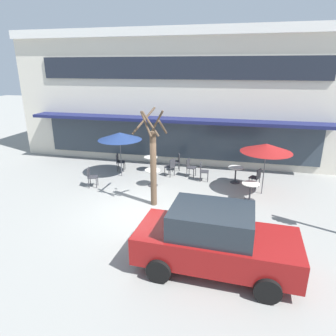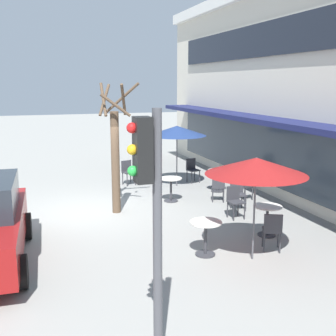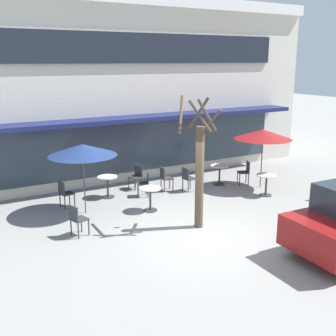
{
  "view_description": "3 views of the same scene",
  "coord_description": "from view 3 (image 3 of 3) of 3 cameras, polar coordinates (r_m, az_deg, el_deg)",
  "views": [
    {
      "loc": [
        3.32,
        -9.62,
        5.17
      ],
      "look_at": [
        0.49,
        2.27,
        1.01
      ],
      "focal_mm": 32.0,
      "sensor_mm": 36.0,
      "label": 1
    },
    {
      "loc": [
        11.92,
        -1.6,
        3.69
      ],
      "look_at": [
        -0.3,
        2.48,
        1.08
      ],
      "focal_mm": 45.0,
      "sensor_mm": 36.0,
      "label": 2
    },
    {
      "loc": [
        -6.14,
        -8.67,
        4.68
      ],
      "look_at": [
        0.59,
        2.99,
        1.2
      ],
      "focal_mm": 45.0,
      "sensor_mm": 36.0,
      "label": 3
    }
  ],
  "objects": [
    {
      "name": "cafe_chair_4",
      "position": [
        16.47,
        10.41,
        -0.38
      ],
      "size": [
        0.53,
        0.53,
        0.89
      ],
      "color": "#333338",
      "rests_on": "ground"
    },
    {
      "name": "cafe_table_by_tree",
      "position": [
        16.24,
        7.0,
        -0.49
      ],
      "size": [
        0.7,
        0.7,
        0.76
      ],
      "color": "#333338",
      "rests_on": "ground"
    },
    {
      "name": "cafe_table_near_wall",
      "position": [
        14.77,
        -8.18,
        -2.05
      ],
      "size": [
        0.7,
        0.7,
        0.76
      ],
      "color": "#333338",
      "rests_on": "ground"
    },
    {
      "name": "cafe_table_streetside",
      "position": [
        13.35,
        -2.42,
        -3.71
      ],
      "size": [
        0.7,
        0.7,
        0.76
      ],
      "color": "#333338",
      "rests_on": "ground"
    },
    {
      "name": "cafe_chair_5",
      "position": [
        15.63,
        -4.28,
        -0.98
      ],
      "size": [
        0.5,
        0.5,
        0.89
      ],
      "color": "#333338",
      "rests_on": "ground"
    },
    {
      "name": "cafe_table_mid_patio",
      "position": [
        15.22,
        13.17,
        -1.79
      ],
      "size": [
        0.7,
        0.7,
        0.76
      ],
      "color": "#333338",
      "rests_on": "ground"
    },
    {
      "name": "patio_umbrella_green_folded",
      "position": [
        15.86,
        12.75,
        4.47
      ],
      "size": [
        2.1,
        2.1,
        2.2
      ],
      "color": "#4C4C51",
      "rests_on": "ground"
    },
    {
      "name": "cafe_chair_0",
      "position": [
        15.32,
        2.68,
        -1.27
      ],
      "size": [
        0.42,
        0.42,
        0.89
      ],
      "color": "#333338",
      "rests_on": "ground"
    },
    {
      "name": "cafe_chair_1",
      "position": [
        15.35,
        -0.4,
        -1.23
      ],
      "size": [
        0.46,
        0.46,
        0.89
      ],
      "color": "#333338",
      "rests_on": "ground"
    },
    {
      "name": "cafe_chair_6",
      "position": [
        14.0,
        -13.83,
        -3.22
      ],
      "size": [
        0.47,
        0.47,
        0.89
      ],
      "color": "#333338",
      "rests_on": "ground"
    },
    {
      "name": "patio_umbrella_cream_folded",
      "position": [
        13.03,
        -11.5,
        2.42
      ],
      "size": [
        2.1,
        2.1,
        2.2
      ],
      "color": "#4C4C51",
      "rests_on": "ground"
    },
    {
      "name": "building_facade",
      "position": [
        19.66,
        -11.94,
        10.84
      ],
      "size": [
        18.59,
        9.1,
        7.08
      ],
      "color": "beige",
      "rests_on": "ground"
    },
    {
      "name": "cafe_chair_3",
      "position": [
        14.76,
        -3.15,
        -1.89
      ],
      "size": [
        0.53,
        0.53,
        0.89
      ],
      "color": "#333338",
      "rests_on": "ground"
    },
    {
      "name": "ground_plane",
      "position": [
        11.61,
        4.93,
        -9.34
      ],
      "size": [
        80.0,
        80.0,
        0.0
      ],
      "primitive_type": "plane",
      "color": "gray"
    },
    {
      "name": "cafe_chair_2",
      "position": [
        11.72,
        -12.22,
        -6.64
      ],
      "size": [
        0.5,
        0.5,
        0.89
      ],
      "color": "#333338",
      "rests_on": "ground"
    },
    {
      "name": "street_tree",
      "position": [
        11.74,
        4.26,
        0.04
      ],
      "size": [
        1.26,
        1.25,
        3.72
      ],
      "color": "brown",
      "rests_on": "ground"
    }
  ]
}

